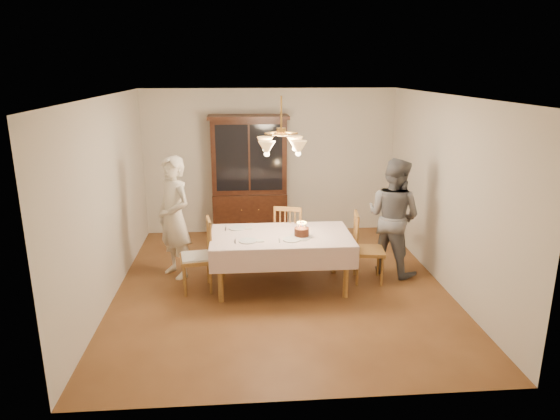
{
  "coord_description": "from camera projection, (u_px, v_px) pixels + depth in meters",
  "views": [
    {
      "loc": [
        -0.53,
        -6.39,
        2.94
      ],
      "look_at": [
        0.0,
        0.2,
        1.05
      ],
      "focal_mm": 32.0,
      "sensor_mm": 36.0,
      "label": 1
    }
  ],
  "objects": [
    {
      "name": "room_shell",
      "position": [
        281.0,
        175.0,
        6.54
      ],
      "size": [
        5.0,
        5.0,
        5.0
      ],
      "color": "white",
      "rests_on": "ground"
    },
    {
      "name": "dining_table",
      "position": [
        281.0,
        240.0,
        6.79
      ],
      "size": [
        1.9,
        1.1,
        0.76
      ],
      "color": "brown",
      "rests_on": "ground"
    },
    {
      "name": "chair_far_side",
      "position": [
        289.0,
        239.0,
        7.53
      ],
      "size": [
        0.53,
        0.52,
        1.0
      ],
      "color": "brown",
      "rests_on": "ground"
    },
    {
      "name": "china_hutch",
      "position": [
        249.0,
        179.0,
        8.82
      ],
      "size": [
        1.38,
        0.54,
        2.16
      ],
      "color": "black",
      "rests_on": "ground"
    },
    {
      "name": "place_setting_near_left",
      "position": [
        249.0,
        241.0,
        6.5
      ],
      "size": [
        0.38,
        0.23,
        0.02
      ],
      "color": "white",
      "rests_on": "dining_table"
    },
    {
      "name": "elderly_woman",
      "position": [
        174.0,
        218.0,
        7.11
      ],
      "size": [
        0.74,
        0.76,
        1.76
      ],
      "primitive_type": "imported",
      "rotation": [
        0.0,
        0.0,
        -0.86
      ],
      "color": "silver",
      "rests_on": "ground"
    },
    {
      "name": "chair_right_end",
      "position": [
        368.0,
        251.0,
        7.04
      ],
      "size": [
        0.47,
        0.49,
        1.0
      ],
      "color": "brown",
      "rests_on": "ground"
    },
    {
      "name": "adult_in_grey",
      "position": [
        393.0,
        217.0,
        7.24
      ],
      "size": [
        1.05,
        1.05,
        1.71
      ],
      "primitive_type": "imported",
      "rotation": [
        0.0,
        0.0,
        2.34
      ],
      "color": "slate",
      "rests_on": "ground"
    },
    {
      "name": "birthday_cake",
      "position": [
        302.0,
        233.0,
        6.68
      ],
      "size": [
        0.3,
        0.3,
        0.2
      ],
      "color": "white",
      "rests_on": "dining_table"
    },
    {
      "name": "place_setting_near_right",
      "position": [
        293.0,
        240.0,
        6.55
      ],
      "size": [
        0.38,
        0.23,
        0.02
      ],
      "color": "white",
      "rests_on": "dining_table"
    },
    {
      "name": "ground",
      "position": [
        281.0,
        286.0,
        6.97
      ],
      "size": [
        5.0,
        5.0,
        0.0
      ],
      "primitive_type": "plane",
      "color": "brown",
      "rests_on": "ground"
    },
    {
      "name": "chair_left_end",
      "position": [
        197.0,
        259.0,
        6.75
      ],
      "size": [
        0.48,
        0.5,
        1.0
      ],
      "color": "brown",
      "rests_on": "ground"
    },
    {
      "name": "place_setting_far_left",
      "position": [
        238.0,
        228.0,
        7.02
      ],
      "size": [
        0.38,
        0.23,
        0.02
      ],
      "color": "white",
      "rests_on": "dining_table"
    },
    {
      "name": "chandelier",
      "position": [
        281.0,
        145.0,
        6.43
      ],
      "size": [
        0.62,
        0.62,
        0.73
      ],
      "color": "#BF8C3F",
      "rests_on": "ground"
    }
  ]
}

